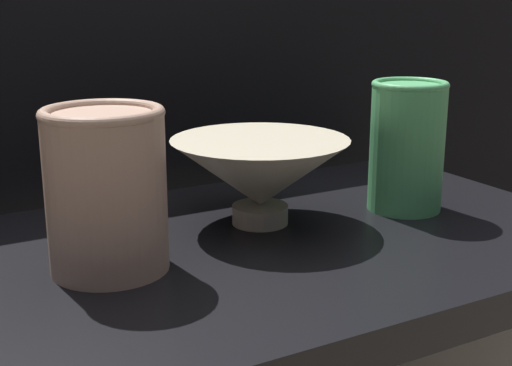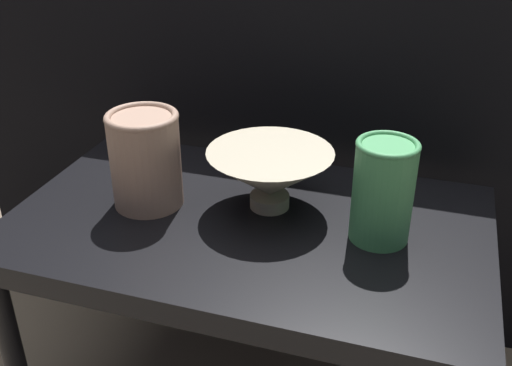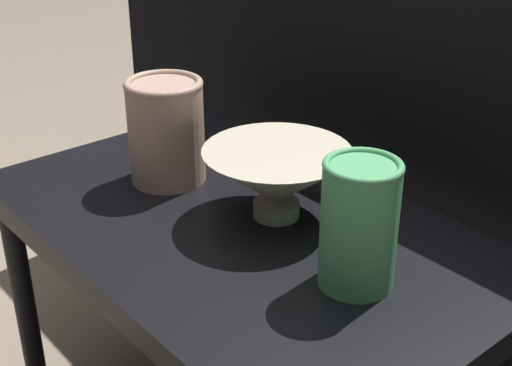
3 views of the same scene
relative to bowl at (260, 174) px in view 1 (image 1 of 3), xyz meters
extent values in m
cube|color=black|center=(-0.02, -0.05, -0.08)|extent=(0.78, 0.47, 0.04)
cylinder|color=black|center=(0.33, 0.15, -0.30)|extent=(0.04, 0.04, 0.39)
cube|color=black|center=(-0.02, 0.52, -0.10)|extent=(1.63, 0.50, 0.78)
cylinder|color=#B2A88E|center=(0.00, 0.00, -0.05)|extent=(0.07, 0.07, 0.02)
cone|color=#B2A88E|center=(0.00, 0.00, 0.00)|extent=(0.21, 0.21, 0.08)
cylinder|color=tan|center=(-0.20, -0.05, 0.02)|extent=(0.12, 0.12, 0.16)
torus|color=tan|center=(-0.20, -0.05, 0.10)|extent=(0.12, 0.12, 0.01)
cylinder|color=#47995B|center=(0.19, -0.04, 0.02)|extent=(0.09, 0.09, 0.16)
torus|color=#47995B|center=(0.19, -0.04, 0.10)|extent=(0.09, 0.09, 0.01)
camera|label=1|loc=(-0.40, -0.70, 0.21)|focal=50.00mm
camera|label=2|loc=(0.24, -0.84, 0.46)|focal=42.00mm
camera|label=3|loc=(0.66, -0.60, 0.44)|focal=50.00mm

